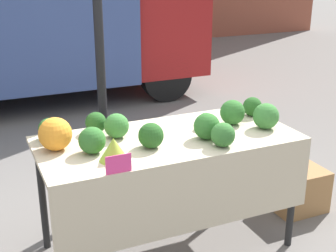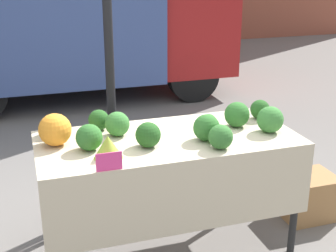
{
  "view_description": "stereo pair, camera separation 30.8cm",
  "coord_description": "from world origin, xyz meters",
  "px_view_note": "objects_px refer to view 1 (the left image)",
  "views": [
    {
      "loc": [
        -1.18,
        -2.65,
        1.98
      ],
      "look_at": [
        0.0,
        0.0,
        0.93
      ],
      "focal_mm": 50.0,
      "sensor_mm": 36.0,
      "label": 1
    },
    {
      "loc": [
        -0.89,
        -2.76,
        1.98
      ],
      "look_at": [
        0.0,
        0.0,
        0.93
      ],
      "focal_mm": 50.0,
      "sensor_mm": 36.0,
      "label": 2
    }
  ],
  "objects_px": {
    "parked_truck": "(34,1)",
    "orange_cauliflower": "(55,134)",
    "produce_crate": "(297,189)",
    "price_sign": "(119,164)"
  },
  "relations": [
    {
      "from": "parked_truck",
      "to": "orange_cauliflower",
      "type": "relative_size",
      "value": 20.55
    },
    {
      "from": "orange_cauliflower",
      "to": "produce_crate",
      "type": "height_order",
      "value": "orange_cauliflower"
    },
    {
      "from": "parked_truck",
      "to": "produce_crate",
      "type": "distance_m",
      "value": 4.62
    },
    {
      "from": "parked_truck",
      "to": "price_sign",
      "type": "relative_size",
      "value": 28.63
    },
    {
      "from": "orange_cauliflower",
      "to": "price_sign",
      "type": "bearing_deg",
      "value": -62.28
    },
    {
      "from": "orange_cauliflower",
      "to": "price_sign",
      "type": "xyz_separation_m",
      "value": [
        0.25,
        -0.48,
        -0.05
      ]
    },
    {
      "from": "produce_crate",
      "to": "price_sign",
      "type": "bearing_deg",
      "value": -164.96
    },
    {
      "from": "orange_cauliflower",
      "to": "price_sign",
      "type": "height_order",
      "value": "orange_cauliflower"
    },
    {
      "from": "parked_truck",
      "to": "price_sign",
      "type": "height_order",
      "value": "parked_truck"
    },
    {
      "from": "parked_truck",
      "to": "produce_crate",
      "type": "bearing_deg",
      "value": -72.31
    }
  ]
}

